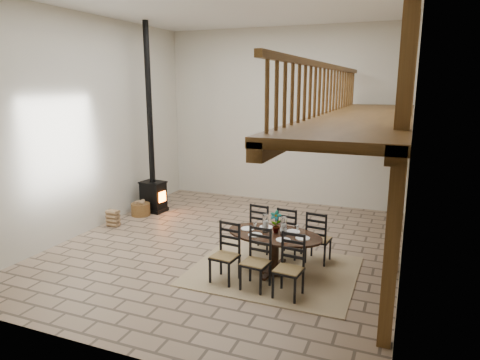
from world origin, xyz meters
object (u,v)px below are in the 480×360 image
at_px(dining_table, 274,251).
at_px(log_stack, 113,218).
at_px(log_basket, 141,209).
at_px(wood_stove, 152,171).

xyz_separation_m(dining_table, log_stack, (-4.46, 1.00, -0.19)).
relative_size(log_basket, log_stack, 1.21).
xyz_separation_m(dining_table, log_basket, (-4.35, 2.02, -0.22)).
bearing_deg(wood_stove, log_basket, -98.60).
bearing_deg(wood_stove, log_stack, -92.67).
height_order(wood_stove, log_basket, wood_stove).
bearing_deg(dining_table, wood_stove, 155.62).
distance_m(wood_stove, log_basket, 1.06).
distance_m(wood_stove, log_stack, 1.75).
distance_m(dining_table, wood_stove, 4.96).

